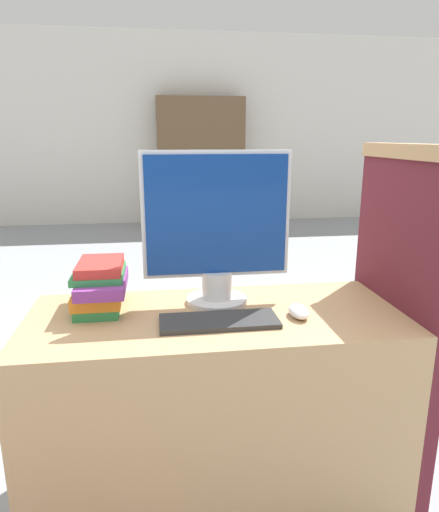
{
  "coord_description": "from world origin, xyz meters",
  "views": [
    {
      "loc": [
        -0.19,
        -1.15,
        1.31
      ],
      "look_at": [
        0.01,
        0.25,
        0.94
      ],
      "focal_mm": 32.0,
      "sensor_mm": 36.0,
      "label": 1
    }
  ],
  "objects_px": {
    "monitor": "(217,231)",
    "book_stack": "(100,286)",
    "keyboard": "(218,321)",
    "mouse": "(299,311)"
  },
  "relations": [
    {
      "from": "monitor",
      "to": "book_stack",
      "type": "height_order",
      "value": "monitor"
    },
    {
      "from": "mouse",
      "to": "book_stack",
      "type": "height_order",
      "value": "book_stack"
    },
    {
      "from": "book_stack",
      "to": "keyboard",
      "type": "bearing_deg",
      "value": -26.39
    },
    {
      "from": "monitor",
      "to": "mouse",
      "type": "bearing_deg",
      "value": -34.34
    },
    {
      "from": "book_stack",
      "to": "monitor",
      "type": "bearing_deg",
      "value": -0.22
    },
    {
      "from": "monitor",
      "to": "keyboard",
      "type": "distance_m",
      "value": 0.32
    },
    {
      "from": "monitor",
      "to": "book_stack",
      "type": "xyz_separation_m",
      "value": [
        -0.41,
        0.0,
        -0.18
      ]
    },
    {
      "from": "mouse",
      "to": "keyboard",
      "type": "bearing_deg",
      "value": -176.31
    },
    {
      "from": "keyboard",
      "to": "mouse",
      "type": "distance_m",
      "value": 0.27
    },
    {
      "from": "keyboard",
      "to": "book_stack",
      "type": "distance_m",
      "value": 0.44
    }
  ]
}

